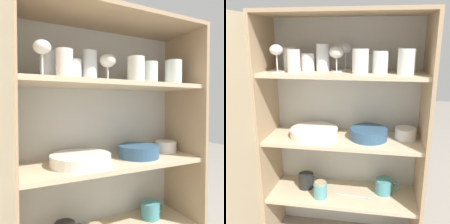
# 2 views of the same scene
# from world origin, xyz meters

# --- Properties ---
(cupboard_back_panel) EXTENTS (0.85, 0.02, 1.27)m
(cupboard_back_panel) POSITION_xyz_m (0.00, 0.29, 0.64)
(cupboard_back_panel) COLOR silver
(cupboard_back_panel) RESTS_ON ground_plane
(cupboard_side_left) EXTENTS (0.02, 0.32, 1.27)m
(cupboard_side_left) POSITION_xyz_m (-0.42, 0.14, 0.64)
(cupboard_side_left) COLOR tan
(cupboard_side_left) RESTS_ON ground_plane
(cupboard_side_right) EXTENTS (0.02, 0.32, 1.27)m
(cupboard_side_right) POSITION_xyz_m (0.42, 0.14, 0.64)
(cupboard_side_right) COLOR tan
(cupboard_side_right) RESTS_ON ground_plane
(cupboard_top_panel) EXTENTS (0.85, 0.32, 0.02)m
(cupboard_top_panel) POSITION_xyz_m (0.00, 0.14, 1.28)
(cupboard_top_panel) COLOR tan
(cupboard_top_panel) RESTS_ON cupboard_side_left
(shelf_board_lower) EXTENTS (0.82, 0.28, 0.02)m
(shelf_board_lower) POSITION_xyz_m (0.00, 0.14, 0.29)
(shelf_board_lower) COLOR beige
(shelf_board_middle) EXTENTS (0.82, 0.28, 0.02)m
(shelf_board_middle) POSITION_xyz_m (0.00, 0.14, 0.63)
(shelf_board_middle) COLOR beige
(shelf_board_upper) EXTENTS (0.82, 0.28, 0.02)m
(shelf_board_upper) POSITION_xyz_m (0.00, 0.14, 0.99)
(shelf_board_upper) COLOR beige
(cupboard_door) EXTENTS (0.06, 0.42, 1.27)m
(cupboard_door) POSITION_xyz_m (-0.45, -0.23, 0.64)
(cupboard_door) COLOR tan
(cupboard_door) RESTS_ON ground_plane
(tumbler_glass_0) EXTENTS (0.07, 0.07, 0.14)m
(tumbler_glass_0) POSITION_xyz_m (-0.11, 0.16, 1.06)
(tumbler_glass_0) COLOR white
(tumbler_glass_0) RESTS_ON shelf_board_upper
(tumbler_glass_1) EXTENTS (0.07, 0.07, 0.11)m
(tumbler_glass_1) POSITION_xyz_m (-0.24, 0.09, 1.05)
(tumbler_glass_1) COLOR silver
(tumbler_glass_1) RESTS_ON shelf_board_upper
(tumbler_glass_2) EXTENTS (0.07, 0.07, 0.09)m
(tumbler_glass_2) POSITION_xyz_m (-0.19, 0.15, 1.04)
(tumbler_glass_2) COLOR silver
(tumbler_glass_2) RESTS_ON shelf_board_upper
(tumbler_glass_3) EXTENTS (0.07, 0.07, 0.09)m
(tumbler_glass_3) POSITION_xyz_m (0.14, 0.18, 1.04)
(tumbler_glass_3) COLOR white
(tumbler_glass_3) RESTS_ON shelf_board_upper
(tumbler_glass_4) EXTENTS (0.08, 0.08, 0.12)m
(tumbler_glass_4) POSITION_xyz_m (0.09, 0.10, 1.05)
(tumbler_glass_4) COLOR white
(tumbler_glass_4) RESTS_ON shelf_board_upper
(tumbler_glass_5) EXTENTS (0.08, 0.08, 0.12)m
(tumbler_glass_5) POSITION_xyz_m (0.30, 0.09, 1.06)
(tumbler_glass_5) COLOR white
(tumbler_glass_5) RESTS_ON shelf_board_upper
(tumbler_glass_6) EXTENTS (0.07, 0.07, 0.12)m
(tumbler_glass_6) POSITION_xyz_m (-0.29, 0.17, 1.06)
(tumbler_glass_6) COLOR white
(tumbler_glass_6) RESTS_ON shelf_board_upper
(tumbler_glass_7) EXTENTS (0.07, 0.07, 0.11)m
(tumbler_glass_7) POSITION_xyz_m (0.18, 0.12, 1.05)
(tumbler_glass_7) COLOR white
(tumbler_glass_7) RESTS_ON shelf_board_upper
(wine_glass_0) EXTENTS (0.08, 0.08, 0.13)m
(wine_glass_0) POSITION_xyz_m (-0.03, 0.14, 1.09)
(wine_glass_0) COLOR white
(wine_glass_0) RESTS_ON shelf_board_upper
(wine_glass_1) EXTENTS (0.07, 0.07, 0.14)m
(wine_glass_1) POSITION_xyz_m (0.00, 0.23, 1.10)
(wine_glass_1) COLOR white
(wine_glass_1) RESTS_ON shelf_board_upper
(wine_glass_2) EXTENTS (0.07, 0.07, 0.14)m
(wine_glass_2) POSITION_xyz_m (-0.32, 0.08, 1.09)
(wine_glass_2) COLOR white
(wine_glass_2) RESTS_ON shelf_board_upper
(plate_stack_white) EXTENTS (0.26, 0.26, 0.04)m
(plate_stack_white) POSITION_xyz_m (-0.16, 0.14, 0.66)
(plate_stack_white) COLOR white
(plate_stack_white) RESTS_ON shelf_board_middle
(mixing_bowl_large) EXTENTS (0.20, 0.20, 0.06)m
(mixing_bowl_large) POSITION_xyz_m (0.14, 0.15, 0.67)
(mixing_bowl_large) COLOR #33567A
(mixing_bowl_large) RESTS_ON shelf_board_middle
(serving_bowl_small) EXTENTS (0.11, 0.11, 0.06)m
(serving_bowl_small) POSITION_xyz_m (0.33, 0.18, 0.67)
(serving_bowl_small) COLOR silver
(serving_bowl_small) RESTS_ON shelf_board_middle
(coffee_mug_primary) EXTENTS (0.13, 0.09, 0.08)m
(coffee_mug_primary) POSITION_xyz_m (-0.22, 0.17, 0.35)
(coffee_mug_primary) COLOR black
(coffee_mug_primary) RESTS_ON shelf_board_lower
(coffee_mug_extra_1) EXTENTS (0.14, 0.10, 0.08)m
(coffee_mug_extra_1) POSITION_xyz_m (0.24, 0.18, 0.34)
(coffee_mug_extra_1) COLOR teal
(coffee_mug_extra_1) RESTS_ON shelf_board_lower
(storage_jar) EXTENTS (0.07, 0.07, 0.09)m
(storage_jar) POSITION_xyz_m (-0.12, 0.08, 0.35)
(storage_jar) COLOR #5BA3A8
(storage_jar) RESTS_ON shelf_board_lower
(serving_spoon) EXTENTS (0.21, 0.03, 0.01)m
(serving_spoon) POSITION_xyz_m (0.08, 0.11, 0.31)
(serving_spoon) COLOR silver
(serving_spoon) RESTS_ON shelf_board_lower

